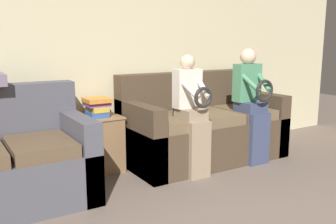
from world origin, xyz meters
TOP-DOWN VIEW (x-y plane):
  - wall_back at (0.00, 2.99)m, footprint 7.42×0.06m
  - couch_main at (1.02, 2.52)m, footprint 1.84×0.89m
  - couch_side at (-1.12, 2.39)m, footprint 1.37×0.88m
  - child_left_seated at (0.62, 2.15)m, footprint 0.28×0.36m
  - child_right_seated at (1.43, 2.15)m, footprint 0.32×0.38m
  - side_shelf at (-0.16, 2.74)m, footprint 0.47×0.40m
  - book_stack at (-0.17, 2.73)m, footprint 0.25×0.25m

SIDE VIEW (x-z plane):
  - side_shelf at x=-0.16m, z-range 0.01..0.60m
  - couch_side at x=-1.12m, z-range -0.15..0.83m
  - couch_main at x=1.02m, z-range -0.14..0.85m
  - child_left_seated at x=0.62m, z-range 0.06..1.28m
  - book_stack at x=-0.17m, z-range 0.60..0.79m
  - child_right_seated at x=1.43m, z-range 0.07..1.34m
  - wall_back at x=0.00m, z-range 0.00..2.55m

